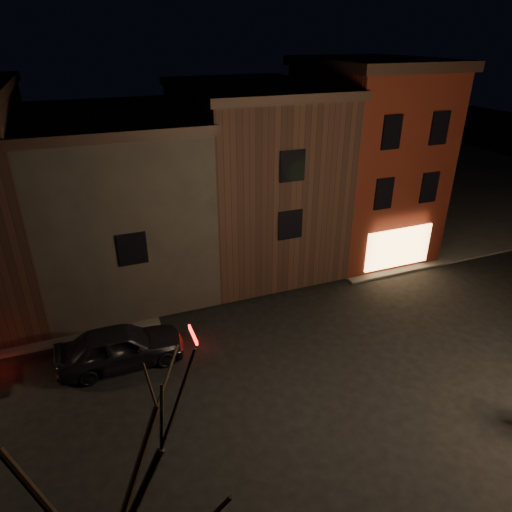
# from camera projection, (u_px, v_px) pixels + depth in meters

# --- Properties ---
(ground) EXTENTS (120.00, 120.00, 0.00)m
(ground) POSITION_uv_depth(u_px,v_px,m) (312.00, 367.00, 17.92)
(ground) COLOR black
(ground) RESTS_ON ground
(sidewalk_far_right) EXTENTS (30.00, 30.00, 0.12)m
(sidewalk_far_right) POSITION_uv_depth(u_px,v_px,m) (405.00, 177.00, 41.17)
(sidewalk_far_right) COLOR #2D2B28
(sidewalk_far_right) RESTS_ON ground
(corner_building) EXTENTS (6.50, 8.50, 10.50)m
(corner_building) POSITION_uv_depth(u_px,v_px,m) (364.00, 157.00, 26.08)
(corner_building) COLOR #4F170E
(corner_building) RESTS_ON ground
(row_building_a) EXTENTS (7.30, 10.30, 9.40)m
(row_building_a) POSITION_uv_depth(u_px,v_px,m) (251.00, 174.00, 25.04)
(row_building_a) COLOR black
(row_building_a) RESTS_ON ground
(row_building_b) EXTENTS (7.80, 10.30, 8.40)m
(row_building_b) POSITION_uv_depth(u_px,v_px,m) (117.00, 198.00, 22.88)
(row_building_b) COLOR black
(row_building_b) RESTS_ON ground
(bare_tree_left) EXTENTS (5.60, 5.60, 7.50)m
(bare_tree_left) POSITION_uv_depth(u_px,v_px,m) (84.00, 492.00, 7.04)
(bare_tree_left) COLOR black
(bare_tree_left) RESTS_ON sidewalk_near_left
(parked_car_a) EXTENTS (4.84, 1.96, 1.65)m
(parked_car_a) POSITION_uv_depth(u_px,v_px,m) (121.00, 346.00, 17.76)
(parked_car_a) COLOR black
(parked_car_a) RESTS_ON ground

